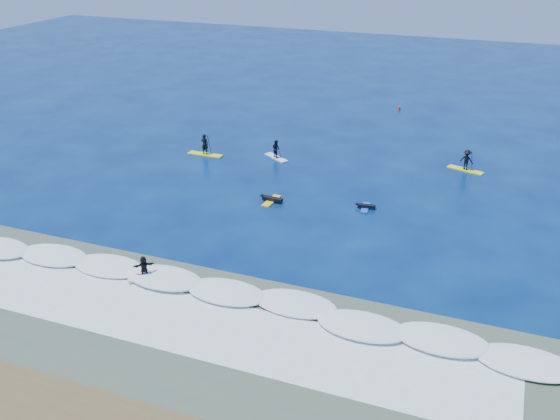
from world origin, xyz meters
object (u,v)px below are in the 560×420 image
at_px(marker_buoy, 399,108).
at_px(prone_paddler_near, 271,200).
at_px(sup_paddler_center, 276,150).
at_px(sup_paddler_left, 205,148).
at_px(sup_paddler_right, 467,161).
at_px(wave_surfer, 144,268).
at_px(prone_paddler_far, 366,207).

bearing_deg(marker_buoy, prone_paddler_near, -98.33).
distance_m(sup_paddler_center, prone_paddler_near, 9.41).
bearing_deg(prone_paddler_near, sup_paddler_left, 56.27).
xyz_separation_m(sup_paddler_left, sup_paddler_right, (22.30, 4.52, 0.12)).
bearing_deg(prone_paddler_near, wave_surfer, 172.44).
bearing_deg(prone_paddler_far, wave_surfer, 139.34).
bearing_deg(prone_paddler_far, sup_paddler_center, 46.15).
xyz_separation_m(sup_paddler_center, marker_buoy, (7.19, 19.08, -0.45)).
bearing_deg(sup_paddler_center, prone_paddler_near, -36.92).
bearing_deg(prone_paddler_near, sup_paddler_right, -43.35).
distance_m(sup_paddler_right, marker_buoy, 18.40).
height_order(prone_paddler_near, wave_surfer, wave_surfer).
distance_m(prone_paddler_far, wave_surfer, 17.43).
bearing_deg(marker_buoy, sup_paddler_right, -61.23).
bearing_deg(prone_paddler_near, marker_buoy, -4.09).
xyz_separation_m(sup_paddler_right, marker_buoy, (-8.85, 16.12, -0.57)).
xyz_separation_m(sup_paddler_right, prone_paddler_far, (-6.02, -10.49, -0.70)).
relative_size(sup_paddler_left, sup_paddler_center, 1.22).
xyz_separation_m(prone_paddler_near, prone_paddler_far, (6.92, 1.34, -0.03)).
distance_m(sup_paddler_right, wave_surfer, 29.49).
height_order(sup_paddler_right, prone_paddler_near, sup_paddler_right).
bearing_deg(sup_paddler_left, marker_buoy, 57.27).
xyz_separation_m(prone_paddler_far, wave_surfer, (-9.66, -14.49, 0.68)).
relative_size(sup_paddler_left, wave_surfer, 1.73).
distance_m(wave_surfer, marker_buoy, 41.66).
bearing_deg(marker_buoy, wave_surfer, -99.45).
bearing_deg(marker_buoy, sup_paddler_left, -123.08).
distance_m(sup_paddler_left, prone_paddler_far, 17.34).
height_order(prone_paddler_far, marker_buoy, marker_buoy).
relative_size(prone_paddler_far, wave_surfer, 1.02).
bearing_deg(sup_paddler_left, prone_paddler_near, -37.61).
bearing_deg(sup_paddler_right, sup_paddler_left, -151.29).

